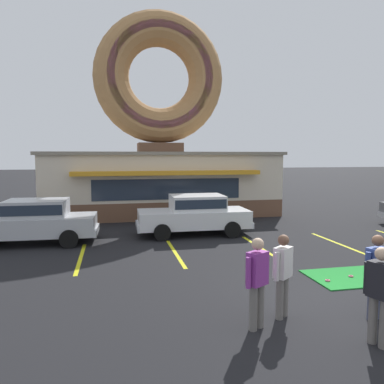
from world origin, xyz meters
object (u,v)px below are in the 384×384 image
Objects in this scene: car_silver at (34,220)px; pedestrian_leather_jacket_man at (376,273)px; pedestrian_clipboard_woman at (257,279)px; golf_ball at (378,276)px; pedestrian_hooded_kid at (380,291)px; trash_bin at (38,215)px; car_white at (195,213)px; pedestrian_blue_sweater_man at (283,272)px.

pedestrian_leather_jacket_man reaches higher than car_silver.
pedestrian_leather_jacket_man is 0.98× the size of pedestrian_clipboard_woman.
car_silver is 9.59m from pedestrian_clipboard_woman.
pedestrian_leather_jacket_man is (-1.75, -2.10, 0.88)m from golf_ball.
car_silver reaches higher than golf_ball.
trash_bin is (-7.68, 12.69, -0.44)m from pedestrian_hooded_kid.
trash_bin is at bearing 152.60° from car_white.
pedestrian_blue_sweater_man is 0.99× the size of pedestrian_leather_jacket_man.
pedestrian_blue_sweater_man reaches higher than car_silver.
car_silver is 2.75× the size of pedestrian_leather_jacket_man.
trash_bin is (-10.07, 9.68, 0.45)m from golf_ball.
car_silver is at bearing 128.34° from pedestrian_blue_sweater_man.
pedestrian_hooded_kid is at bearing -83.18° from car_white.
golf_ball is 0.02× the size of pedestrian_clipboard_woman.
pedestrian_hooded_kid is 1.01× the size of pedestrian_leather_jacket_man.
car_white is 2.73× the size of pedestrian_leather_jacket_man.
pedestrian_leather_jacket_man reaches higher than trash_bin.
trash_bin reaches higher than golf_ball.
pedestrian_leather_jacket_man is (0.65, 0.91, -0.01)m from pedestrian_hooded_kid.
golf_ball is 7.24m from car_white.
pedestrian_clipboard_woman reaches higher than car_silver.
pedestrian_clipboard_woman is (-4.17, -2.00, 0.90)m from golf_ball.
car_silver is 11.44m from pedestrian_hooded_kid.
trash_bin is (-6.57, 3.40, -0.37)m from car_white.
pedestrian_hooded_kid is (1.11, -9.29, 0.07)m from car_white.
golf_ball is 2.87m from pedestrian_leather_jacket_man.
pedestrian_blue_sweater_man is (-3.50, -1.65, 0.87)m from golf_ball.
golf_ball is 0.01× the size of car_silver.
pedestrian_leather_jacket_man is at bearing -54.75° from trash_bin.
golf_ball is 0.02× the size of pedestrian_hooded_kid.
pedestrian_clipboard_woman is at bearing -56.13° from car_silver.
golf_ball is 0.03× the size of pedestrian_blue_sweater_man.
golf_ball is at bearing -32.05° from car_silver.
golf_ball is 0.03× the size of pedestrian_leather_jacket_man.
golf_ball is at bearing -43.87° from trash_bin.
trash_bin is (-5.90, 11.69, -0.45)m from pedestrian_clipboard_woman.
pedestrian_hooded_kid is 2.04m from pedestrian_clipboard_woman.
pedestrian_hooded_kid is at bearing -50.98° from pedestrian_blue_sweater_man.
pedestrian_hooded_kid reaches higher than pedestrian_blue_sweater_man.
pedestrian_blue_sweater_man is 1.71× the size of trash_bin.
car_white is at bearing 3.09° from car_silver.
trash_bin is at bearing 116.80° from pedestrian_clipboard_woman.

